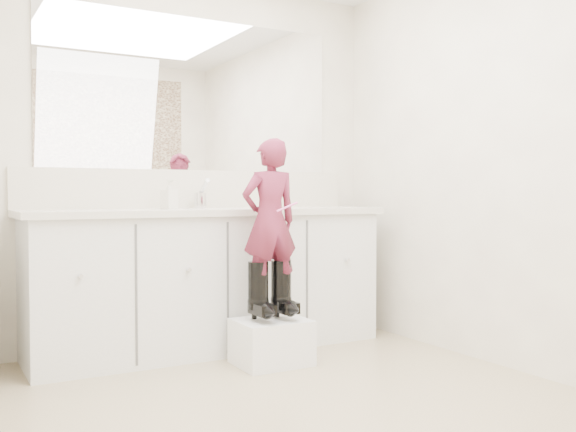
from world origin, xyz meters
TOP-DOWN VIEW (x-y plane):
  - floor at (0.00, 0.00)m, footprint 3.00×3.00m
  - wall_back at (0.00, 1.50)m, footprint 2.60×0.00m
  - wall_left at (-1.30, 0.00)m, footprint 0.00×3.00m
  - wall_right at (1.30, 0.00)m, footprint 0.00×3.00m
  - vanity_cabinet at (0.00, 1.23)m, footprint 2.20×0.55m
  - countertop at (0.00, 1.21)m, footprint 2.28×0.58m
  - backsplash at (0.00, 1.49)m, footprint 2.28×0.03m
  - mirror at (0.00, 1.49)m, footprint 2.00×0.02m
  - faucet at (0.00, 1.38)m, footprint 0.08×0.08m
  - cup at (0.54, 1.26)m, footprint 0.12×0.12m
  - soap_bottle at (-0.25, 1.26)m, footprint 0.10×0.11m
  - step_stool at (0.17, 0.71)m, footprint 0.41×0.34m
  - boot_left at (0.09, 0.73)m, footprint 0.13×0.23m
  - boot_right at (0.24, 0.73)m, footprint 0.13×0.23m
  - toddler at (0.17, 0.73)m, footprint 0.34×0.23m
  - toothbrush at (0.24, 0.65)m, footprint 0.14×0.01m

SIDE VIEW (x-z plane):
  - floor at x=0.00m, z-range 0.00..0.00m
  - step_stool at x=0.17m, z-range 0.00..0.26m
  - vanity_cabinet at x=0.00m, z-range 0.00..0.85m
  - boot_left at x=0.09m, z-range 0.26..0.60m
  - boot_right at x=0.24m, z-range 0.26..0.60m
  - toddler at x=0.17m, z-range 0.36..1.30m
  - countertop at x=0.00m, z-range 0.85..0.89m
  - toothbrush at x=0.24m, z-range 0.88..0.94m
  - cup at x=0.54m, z-range 0.89..0.99m
  - faucet at x=0.00m, z-range 0.89..0.99m
  - soap_bottle at x=-0.25m, z-range 0.89..1.07m
  - backsplash at x=0.00m, z-range 0.89..1.14m
  - wall_back at x=0.00m, z-range -0.10..2.50m
  - wall_left at x=-1.30m, z-range -0.30..2.70m
  - wall_right at x=1.30m, z-range -0.30..2.70m
  - mirror at x=0.00m, z-range 1.14..2.14m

